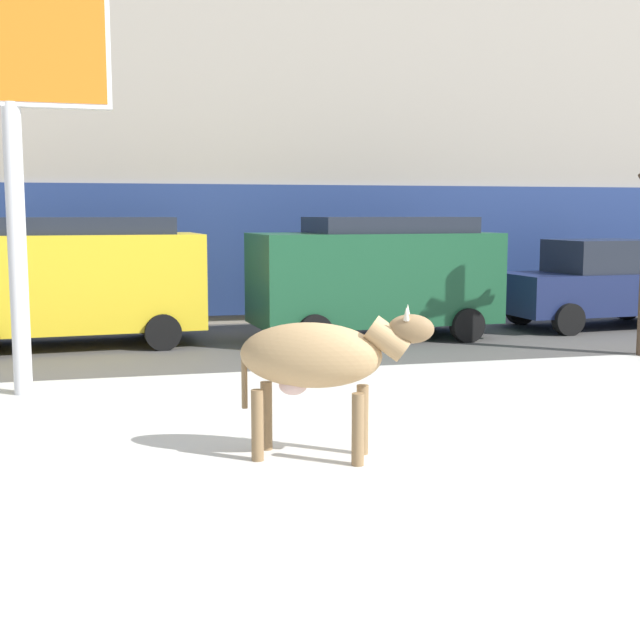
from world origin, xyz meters
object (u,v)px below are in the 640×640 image
object	(u,v)px
cow_tan	(318,358)
car_darkgreen_van	(375,274)
car_navy_sedan	(601,284)
pedestrian_near_billboard	(97,286)
car_yellow_van	(72,278)
billboard	(9,60)

from	to	relation	value
cow_tan	car_darkgreen_van	world-z (taller)	car_darkgreen_van
car_navy_sedan	pedestrian_near_billboard	bearing A→B (deg)	167.45
car_darkgreen_van	car_navy_sedan	world-z (taller)	car_darkgreen_van
car_yellow_van	cow_tan	bearing A→B (deg)	-71.34
car_navy_sedan	pedestrian_near_billboard	xyz separation A→B (m)	(-10.29, 2.29, -0.03)
car_darkgreen_van	billboard	bearing A→B (deg)	-148.99
pedestrian_near_billboard	car_yellow_van	bearing A→B (deg)	-99.28
pedestrian_near_billboard	car_navy_sedan	bearing A→B (deg)	-12.55
car_darkgreen_van	pedestrian_near_billboard	size ratio (longest dim) A/B	2.73
car_darkgreen_van	pedestrian_near_billboard	xyz separation A→B (m)	(-5.18, 2.77, -0.36)
cow_tan	car_navy_sedan	world-z (taller)	car_navy_sedan
cow_tan	billboard	xyz separation A→B (m)	(-3.12, 3.78, 3.32)
cow_tan	pedestrian_near_billboard	xyz separation A→B (m)	(-2.25, 10.18, -0.11)
car_yellow_van	car_navy_sedan	bearing A→B (deg)	0.38
billboard	pedestrian_near_billboard	world-z (taller)	billboard
car_darkgreen_van	car_navy_sedan	bearing A→B (deg)	5.34
cow_tan	car_yellow_van	world-z (taller)	car_yellow_van
cow_tan	car_yellow_van	size ratio (longest dim) A/B	0.40
billboard	car_yellow_van	size ratio (longest dim) A/B	1.18
car_navy_sedan	car_yellow_van	bearing A→B (deg)	-179.62
cow_tan	pedestrian_near_billboard	bearing A→B (deg)	102.49
billboard	pedestrian_near_billboard	size ratio (longest dim) A/B	3.21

